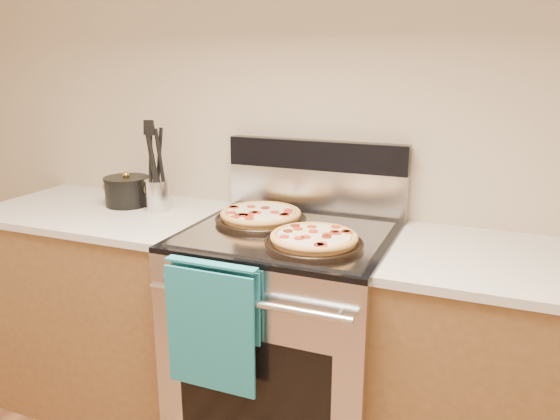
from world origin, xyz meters
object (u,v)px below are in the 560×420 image
at_px(pepperoni_pizza_back, 261,216).
at_px(saucepan, 127,192).
at_px(utensil_crock, 158,195).
at_px(pepperoni_pizza_front, 314,240).
at_px(range_body, 288,346).

xyz_separation_m(pepperoni_pizza_back, saucepan, (-0.68, 0.06, 0.02)).
bearing_deg(utensil_crock, pepperoni_pizza_front, -16.61).
distance_m(range_body, pepperoni_pizza_front, 0.53).
bearing_deg(utensil_crock, pepperoni_pizza_back, -4.78).
height_order(utensil_crock, saucepan, utensil_crock).
distance_m(range_body, utensil_crock, 0.84).
distance_m(pepperoni_pizza_back, pepperoni_pizza_front, 0.34).
distance_m(pepperoni_pizza_back, saucepan, 0.68).
distance_m(pepperoni_pizza_back, utensil_crock, 0.50).
relative_size(pepperoni_pizza_back, saucepan, 1.83).
relative_size(utensil_crock, saucepan, 0.69).
bearing_deg(pepperoni_pizza_front, range_body, 137.76).
bearing_deg(pepperoni_pizza_front, saucepan, 165.10).
bearing_deg(range_body, pepperoni_pizza_front, -42.24).
height_order(pepperoni_pizza_front, utensil_crock, utensil_crock).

